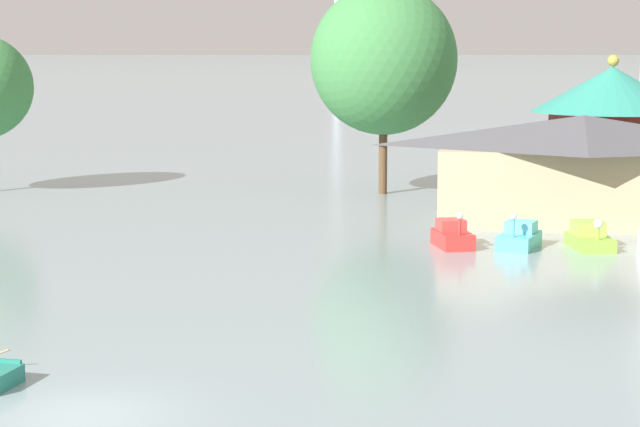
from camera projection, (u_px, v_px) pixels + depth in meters
name	position (u px, v px, depth m)	size (l,w,h in m)	color
ground_plane	(83.00, 415.00, 27.45)	(2000.00, 2000.00, 0.00)	gray
pedal_boat_red	(452.00, 236.00, 50.28)	(2.10, 2.81, 1.67)	red
pedal_boat_cyan	(519.00, 237.00, 50.08)	(2.04, 2.95, 1.67)	#4CB7CC
pedal_boat_lime	(589.00, 238.00, 49.98)	(2.12, 3.14, 1.47)	#8CCC3F
boathouse	(583.00, 167.00, 56.53)	(14.86, 7.10, 5.35)	tan
green_roof_pavilion	(611.00, 121.00, 69.09)	(9.66, 9.66, 8.17)	#993328
shoreline_tree_mid	(384.00, 60.00, 67.20)	(8.58, 8.58, 12.28)	brown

